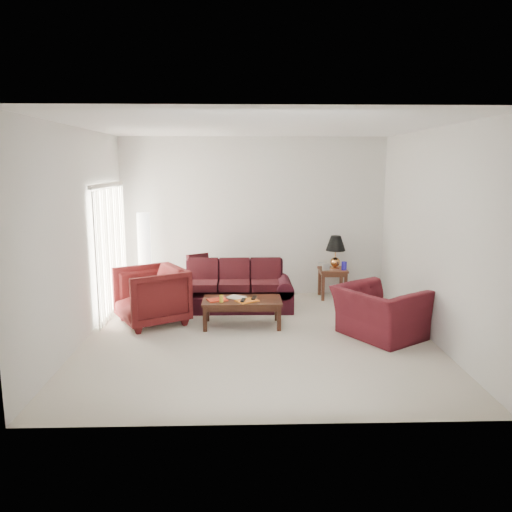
{
  "coord_description": "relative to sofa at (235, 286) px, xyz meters",
  "views": [
    {
      "loc": [
        -0.23,
        -6.96,
        2.49
      ],
      "look_at": [
        0.0,
        0.85,
        1.05
      ],
      "focal_mm": 35.0,
      "sensor_mm": 36.0,
      "label": 1
    }
  ],
  "objects": [
    {
      "name": "clock",
      "position": [
        1.68,
        0.57,
        0.22
      ],
      "size": [
        0.14,
        0.09,
        0.13
      ],
      "primitive_type": "cube",
      "rotation": [
        0.0,
        0.0,
        0.35
      ],
      "color": "#BCBDC1",
      "rests_on": "end_table"
    },
    {
      "name": "magazine_red",
      "position": [
        -0.25,
        -0.97,
        0.03
      ],
      "size": [
        0.35,
        0.3,
        0.02
      ],
      "primitive_type": "cube",
      "rotation": [
        0.0,
        0.0,
        0.36
      ],
      "color": "red",
      "rests_on": "coffee_table"
    },
    {
      "name": "picture_frame",
      "position": [
        1.68,
        0.93,
        0.23
      ],
      "size": [
        0.15,
        0.18,
        0.05
      ],
      "primitive_type": "cube",
      "rotation": [
        1.36,
        0.0,
        0.17
      ],
      "color": "#BBBCC0",
      "rests_on": "end_table"
    },
    {
      "name": "sofa",
      "position": [
        0.0,
        0.0,
        0.0
      ],
      "size": [
        2.05,
        0.99,
        0.82
      ],
      "primitive_type": null,
      "rotation": [
        0.0,
        0.0,
        -0.06
      ],
      "color": "black",
      "rests_on": "ground"
    },
    {
      "name": "blinds",
      "position": [
        -2.06,
        -0.15,
        0.67
      ],
      "size": [
        0.1,
        2.0,
        2.16
      ],
      "primitive_type": "cube",
      "color": "silver",
      "rests_on": "ground"
    },
    {
      "name": "armchair_left",
      "position": [
        -1.3,
        -0.76,
        0.04
      ],
      "size": [
        1.34,
        1.33,
        0.9
      ],
      "primitive_type": "imported",
      "rotation": [
        0.0,
        0.0,
        -1.05
      ],
      "color": "#461011",
      "rests_on": "ground"
    },
    {
      "name": "end_table",
      "position": [
        1.84,
        0.7,
        -0.13
      ],
      "size": [
        0.52,
        0.52,
        0.56
      ],
      "primitive_type": null,
      "rotation": [
        0.0,
        0.0,
        0.02
      ],
      "color": "#51241C",
      "rests_on": "ground"
    },
    {
      "name": "floor",
      "position": [
        0.36,
        -1.45,
        -0.41
      ],
      "size": [
        5.0,
        5.0,
        0.0
      ],
      "primitive_type": "plane",
      "color": "beige",
      "rests_on": "ground"
    },
    {
      "name": "armchair_right",
      "position": [
        2.13,
        -1.49,
        -0.04
      ],
      "size": [
        1.45,
        1.49,
        0.74
      ],
      "primitive_type": "imported",
      "rotation": [
        0.0,
        0.0,
        2.15
      ],
      "color": "#451017",
      "rests_on": "ground"
    },
    {
      "name": "coffee_table",
      "position": [
        0.13,
        -0.92,
        -0.2
      ],
      "size": [
        1.25,
        0.67,
        0.43
      ],
      "primitive_type": null,
      "rotation": [
        0.0,
        0.0,
        -0.05
      ],
      "color": "black",
      "rests_on": "ground"
    },
    {
      "name": "remote_a",
      "position": [
        0.14,
        -1.08,
        0.05
      ],
      "size": [
        0.09,
        0.19,
        0.02
      ],
      "primitive_type": "cube",
      "rotation": [
        0.0,
        0.0,
        -0.17
      ],
      "color": "black",
      "rests_on": "coffee_table"
    },
    {
      "name": "table_lamp",
      "position": [
        1.89,
        0.75,
        0.46
      ],
      "size": [
        0.48,
        0.48,
        0.62
      ],
      "primitive_type": null,
      "rotation": [
        0.0,
        0.0,
        0.38
      ],
      "color": "#C47A3D",
      "rests_on": "end_table"
    },
    {
      "name": "blue_canister",
      "position": [
        2.03,
        0.59,
        0.23
      ],
      "size": [
        0.11,
        0.11,
        0.16
      ],
      "primitive_type": "cylinder",
      "rotation": [
        0.0,
        0.0,
        0.18
      ],
      "color": "#221BAF",
      "rests_on": "end_table"
    },
    {
      "name": "magazine_white",
      "position": [
        0.04,
        -0.84,
        0.03
      ],
      "size": [
        0.34,
        0.32,
        0.02
      ],
      "primitive_type": "cube",
      "rotation": [
        0.0,
        0.0,
        -0.63
      ],
      "color": "silver",
      "rests_on": "coffee_table"
    },
    {
      "name": "floor_lamp",
      "position": [
        -1.64,
        0.56,
        0.42
      ],
      "size": [
        0.31,
        0.31,
        1.66
      ],
      "primitive_type": null,
      "rotation": [
        0.0,
        0.0,
        0.15
      ],
      "color": "silver",
      "rests_on": "ground"
    },
    {
      "name": "throw_pillow",
      "position": [
        -0.67,
        0.64,
        0.26
      ],
      "size": [
        0.45,
        0.38,
        0.42
      ],
      "primitive_type": "cube",
      "rotation": [
        -0.21,
        0.0,
        0.55
      ],
      "color": "black",
      "rests_on": "sofa"
    },
    {
      "name": "remote_b",
      "position": [
        0.31,
        -0.95,
        0.05
      ],
      "size": [
        0.1,
        0.2,
        0.02
      ],
      "primitive_type": "cube",
      "rotation": [
        0.0,
        0.0,
        -0.22
      ],
      "color": "black",
      "rests_on": "coffee_table"
    },
    {
      "name": "magazine_orange",
      "position": [
        0.21,
        -1.04,
        0.03
      ],
      "size": [
        0.38,
        0.36,
        0.02
      ],
      "primitive_type": "cube",
      "rotation": [
        0.0,
        0.0,
        0.54
      ],
      "color": "orange",
      "rests_on": "coffee_table"
    },
    {
      "name": "yellow_glass",
      "position": [
        -0.19,
        -1.07,
        0.07
      ],
      "size": [
        0.08,
        0.08,
        0.11
      ],
      "primitive_type": "cylinder",
      "rotation": [
        0.0,
        0.0,
        0.23
      ],
      "color": "yellow",
      "rests_on": "coffee_table"
    }
  ]
}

